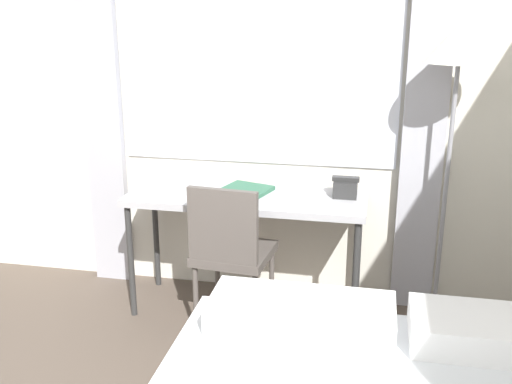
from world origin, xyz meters
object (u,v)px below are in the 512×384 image
(standing_lamp, at_px, (458,71))
(telephone, at_px, (345,188))
(desk_chair, at_px, (230,248))
(desk, at_px, (246,205))
(book, at_px, (247,189))

(standing_lamp, height_order, telephone, standing_lamp)
(standing_lamp, xyz_separation_m, telephone, (-0.54, 0.05, -0.67))
(desk_chair, distance_m, standing_lamp, 1.51)
(desk, bearing_deg, desk_chair, -96.67)
(desk, bearing_deg, telephone, 9.14)
(standing_lamp, distance_m, book, 1.32)
(desk, xyz_separation_m, book, (-0.01, 0.07, 0.08))
(book, bearing_deg, standing_lamp, -1.45)
(desk_chair, xyz_separation_m, telephone, (0.59, 0.36, 0.27))
(desk_chair, height_order, standing_lamp, standing_lamp)
(desk, height_order, standing_lamp, standing_lamp)
(book, bearing_deg, desk, -81.71)
(desk_chair, distance_m, book, 0.41)
(desk, height_order, desk_chair, desk_chair)
(telephone, bearing_deg, desk_chair, -148.65)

